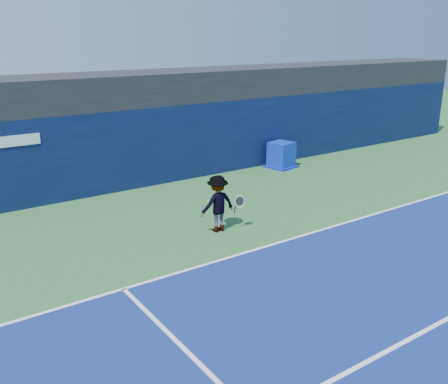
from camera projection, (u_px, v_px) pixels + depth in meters
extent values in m
plane|color=#2E6630|center=(370.00, 282.00, 11.90)|extent=(80.00, 80.00, 0.00)
cube|color=white|center=(286.00, 240.00, 14.25)|extent=(24.00, 0.10, 0.01)
cube|color=white|center=(447.00, 319.00, 10.33)|extent=(24.00, 0.10, 0.01)
cube|color=black|center=(148.00, 87.00, 19.83)|extent=(36.00, 3.00, 1.20)
cube|color=#0A1539|center=(162.00, 143.00, 19.68)|extent=(36.00, 1.00, 3.00)
cube|color=#0C24A8|center=(281.00, 155.00, 21.89)|extent=(1.08, 1.08, 1.11)
cube|color=#0B189E|center=(281.00, 166.00, 22.05)|extent=(1.35, 1.35, 0.07)
imported|color=white|center=(218.00, 204.00, 14.72)|extent=(1.11, 0.64, 1.71)
cylinder|color=black|center=(235.00, 210.00, 14.83)|extent=(0.08, 0.15, 0.27)
torus|color=silver|center=(240.00, 201.00, 14.79)|extent=(0.32, 0.18, 0.31)
cylinder|color=black|center=(240.00, 201.00, 14.79)|extent=(0.26, 0.14, 0.26)
sphere|color=#E1EF1A|center=(208.00, 201.00, 15.38)|extent=(0.06, 0.06, 0.06)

